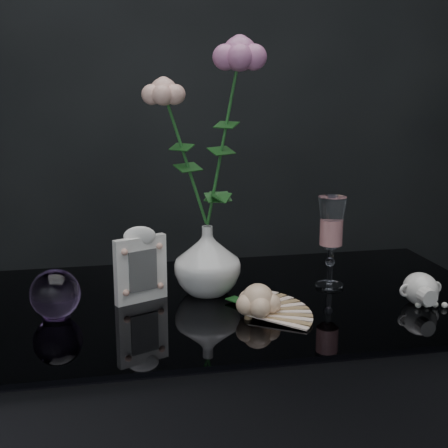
{
  "coord_description": "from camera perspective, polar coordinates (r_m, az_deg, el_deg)",
  "views": [
    {
      "loc": [
        -0.25,
        -1.1,
        1.18
      ],
      "look_at": [
        -0.02,
        0.02,
        0.92
      ],
      "focal_mm": 50.0,
      "sensor_mm": 36.0,
      "label": 1
    }
  ],
  "objects": [
    {
      "name": "vase",
      "position": [
        1.26,
        -1.53,
        -3.33
      ],
      "size": [
        0.17,
        0.17,
        0.14
      ],
      "primitive_type": "imported",
      "rotation": [
        0.0,
        0.0,
        0.32
      ],
      "color": "silver",
      "rests_on": "table"
    },
    {
      "name": "wine_glass",
      "position": [
        1.31,
        9.74,
        -1.68
      ],
      "size": [
        0.07,
        0.07,
        0.19
      ],
      "primitive_type": null,
      "rotation": [
        0.0,
        0.0,
        -0.19
      ],
      "color": "white",
      "rests_on": "table"
    },
    {
      "name": "picture_frame",
      "position": [
        1.23,
        -7.65,
        -3.66
      ],
      "size": [
        0.14,
        0.12,
        0.15
      ],
      "primitive_type": null,
      "rotation": [
        0.0,
        0.0,
        0.42
      ],
      "color": "white",
      "rests_on": "table"
    },
    {
      "name": "paperweight",
      "position": [
        1.18,
        -15.18,
        -6.19
      ],
      "size": [
        0.12,
        0.12,
        0.09
      ],
      "primitive_type": null,
      "rotation": [
        0.0,
        0.0,
        -0.33
      ],
      "color": "#A274BD",
      "rests_on": "table"
    },
    {
      "name": "paper_fan",
      "position": [
        1.15,
        2.23,
        -8.07
      ],
      "size": [
        0.28,
        0.24,
        0.02
      ],
      "primitive_type": null,
      "rotation": [
        0.0,
        0.0,
        -0.28
      ],
      "color": "beige",
      "rests_on": "table"
    },
    {
      "name": "loose_rose",
      "position": [
        1.15,
        3.12,
        -6.97
      ],
      "size": [
        0.2,
        0.22,
        0.06
      ],
      "primitive_type": null,
      "rotation": [
        0.0,
        0.0,
        -0.39
      ],
      "color": "beige",
      "rests_on": "table"
    },
    {
      "name": "pearl_jar",
      "position": [
        1.27,
        17.55,
        -5.56
      ],
      "size": [
        0.23,
        0.24,
        0.07
      ],
      "primitive_type": null,
      "rotation": [
        0.0,
        0.0,
        0.04
      ],
      "color": "silver",
      "rests_on": "table"
    },
    {
      "name": "roses",
      "position": [
        1.22,
        -1.4,
        8.74
      ],
      "size": [
        0.22,
        0.12,
        0.42
      ],
      "color": "#E3AB9A",
      "rests_on": "vase"
    }
  ]
}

